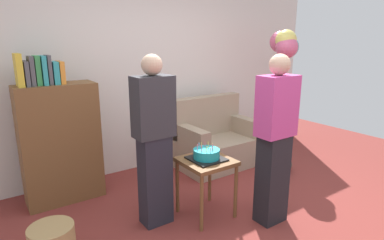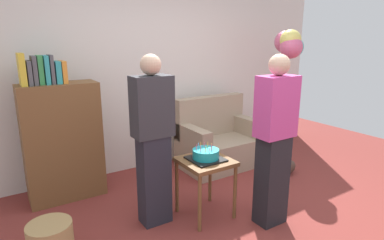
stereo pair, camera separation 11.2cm
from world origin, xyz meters
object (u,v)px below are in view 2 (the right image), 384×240
object	(u,v)px
bookshelf	(62,139)
birthday_cake	(206,155)
wicker_basket	(51,240)
person_blowing_candles	(153,141)
handbag	(287,167)
person_holding_cake	(274,141)
balloon_bunch	(290,44)
side_table	(206,168)
couch	(218,142)

from	to	relation	value
bookshelf	birthday_cake	xyz separation A→B (m)	(1.10, -1.17, -0.04)
wicker_basket	birthday_cake	bearing A→B (deg)	-5.86
person_blowing_candles	bookshelf	bearing A→B (deg)	134.19
bookshelf	handbag	world-z (taller)	bookshelf
person_holding_cake	balloon_bunch	xyz separation A→B (m)	(1.45, 1.16, 0.85)
bookshelf	wicker_basket	xyz separation A→B (m)	(-0.34, -1.02, -0.54)
side_table	person_blowing_candles	distance (m)	0.60
bookshelf	side_table	bearing A→B (deg)	-46.77
side_table	balloon_bunch	world-z (taller)	balloon_bunch
bookshelf	balloon_bunch	size ratio (longest dim) A/B	0.86
bookshelf	handbag	size ratio (longest dim) A/B	5.78
side_table	couch	bearing A→B (deg)	47.53
person_holding_cake	balloon_bunch	bearing A→B (deg)	-139.30
balloon_bunch	side_table	bearing A→B (deg)	-159.62
couch	wicker_basket	bearing A→B (deg)	-160.03
person_holding_cake	balloon_bunch	world-z (taller)	balloon_bunch
couch	person_blowing_candles	size ratio (longest dim) A/B	0.67
birthday_cake	person_holding_cake	size ratio (longest dim) A/B	0.20
wicker_basket	couch	bearing A→B (deg)	19.97
side_table	birthday_cake	xyz separation A→B (m)	(-0.00, 0.00, 0.14)
handbag	balloon_bunch	distance (m)	1.70
couch	wicker_basket	xyz separation A→B (m)	(-2.37, -0.86, -0.19)
person_holding_cake	balloon_bunch	size ratio (longest dim) A/B	0.87
bookshelf	balloon_bunch	distance (m)	3.20
bookshelf	person_blowing_candles	xyz separation A→B (m)	(0.62, -1.00, 0.14)
couch	person_holding_cake	distance (m)	1.60
birthday_cake	wicker_basket	distance (m)	1.54
couch	side_table	bearing A→B (deg)	-132.47
person_blowing_candles	balloon_bunch	size ratio (longest dim) A/B	0.87
person_blowing_candles	person_holding_cake	bearing A→B (deg)	-20.73
handbag	couch	bearing A→B (deg)	126.32
couch	handbag	distance (m)	0.99
person_blowing_candles	wicker_basket	distance (m)	1.18
side_table	birthday_cake	bearing A→B (deg)	164.75
bookshelf	person_blowing_candles	size ratio (longest dim) A/B	0.99
side_table	wicker_basket	bearing A→B (deg)	174.14
couch	balloon_bunch	world-z (taller)	balloon_bunch
person_holding_cake	wicker_basket	world-z (taller)	person_holding_cake
side_table	wicker_basket	distance (m)	1.50
handbag	birthday_cake	bearing A→B (deg)	-170.95
wicker_basket	person_blowing_candles	bearing A→B (deg)	1.31
bookshelf	person_holding_cake	bearing A→B (deg)	-45.99
person_holding_cake	handbag	size ratio (longest dim) A/B	5.82
bookshelf	balloon_bunch	bearing A→B (deg)	-8.72
birthday_cake	couch	bearing A→B (deg)	47.52
birthday_cake	person_blowing_candles	world-z (taller)	person_blowing_candles
person_blowing_candles	wicker_basket	bearing A→B (deg)	-166.26
side_table	wicker_basket	size ratio (longest dim) A/B	1.67
side_table	balloon_bunch	xyz separation A→B (m)	(1.91, 0.71, 1.17)
wicker_basket	side_table	bearing A→B (deg)	-5.86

